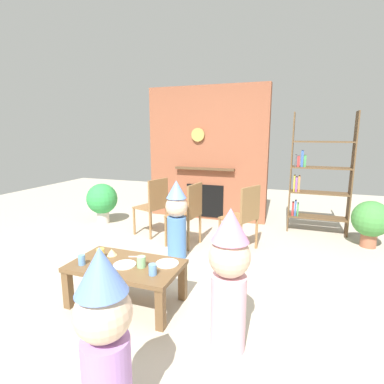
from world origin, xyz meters
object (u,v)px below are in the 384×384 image
at_px(child_with_cone_hat, 105,340).
at_px(child_in_pink, 229,277).
at_px(dining_chair_right, 244,214).
at_px(potted_plant_short, 102,200).
at_px(birthday_cake_slice, 112,252).
at_px(dining_chair_middle, 189,211).
at_px(paper_plate_rear, 167,263).
at_px(potted_plant_tall, 371,220).
at_px(bookshelf, 315,178).
at_px(paper_cup_near_right, 153,270).
at_px(paper_cup_near_left, 82,260).
at_px(child_by_the_chairs, 177,217).
at_px(dining_chair_left, 154,203).
at_px(paper_cup_far_left, 141,262).
at_px(paper_plate_front, 125,265).
at_px(paper_cup_center, 101,253).
at_px(coffee_table, 126,270).

bearing_deg(child_with_cone_hat, child_in_pink, -55.29).
distance_m(dining_chair_right, potted_plant_short, 2.62).
xyz_separation_m(birthday_cake_slice, dining_chair_middle, (0.27, 1.46, 0.08)).
bearing_deg(paper_plate_rear, child_with_cone_hat, -79.87).
height_order(paper_plate_rear, potted_plant_tall, potted_plant_tall).
height_order(birthday_cake_slice, child_in_pink, child_in_pink).
height_order(bookshelf, paper_cup_near_right, bookshelf).
distance_m(dining_chair_middle, potted_plant_short, 1.89).
height_order(paper_cup_near_left, dining_chair_right, dining_chair_right).
xyz_separation_m(bookshelf, child_by_the_chairs, (-1.67, -1.70, -0.35)).
distance_m(child_in_pink, dining_chair_left, 2.67).
xyz_separation_m(child_with_cone_hat, potted_plant_tall, (1.85, 3.52, -0.17)).
height_order(paper_cup_near_left, potted_plant_short, potted_plant_short).
bearing_deg(potted_plant_tall, paper_cup_near_left, -137.63).
distance_m(paper_cup_far_left, potted_plant_short, 2.87).
height_order(paper_plate_front, potted_plant_short, potted_plant_short).
xyz_separation_m(paper_cup_far_left, dining_chair_right, (0.62, 1.69, 0.06)).
bearing_deg(child_by_the_chairs, paper_cup_center, -14.70).
relative_size(paper_cup_near_right, paper_plate_front, 0.46).
distance_m(paper_cup_near_left, potted_plant_tall, 3.79).
xyz_separation_m(coffee_table, dining_chair_middle, (0.03, 1.59, 0.18)).
bearing_deg(dining_chair_right, child_with_cone_hat, 111.90).
bearing_deg(paper_plate_rear, child_in_pink, -30.51).
bearing_deg(potted_plant_short, paper_cup_center, -54.14).
height_order(paper_plate_front, dining_chair_middle, dining_chair_middle).
height_order(paper_cup_near_left, paper_plate_rear, paper_cup_near_left).
relative_size(coffee_table, dining_chair_right, 1.14).
height_order(child_by_the_chairs, dining_chair_right, child_by_the_chairs).
relative_size(coffee_table, potted_plant_short, 1.44).
xyz_separation_m(paper_cup_center, potted_plant_tall, (2.73, 2.37, -0.05)).
distance_m(child_in_pink, dining_chair_right, 1.96).
distance_m(bookshelf, paper_cup_far_left, 3.27).
bearing_deg(child_in_pink, potted_plant_tall, -103.09).
distance_m(dining_chair_right, potted_plant_tall, 1.80).
bearing_deg(paper_cup_near_right, child_by_the_chairs, 103.68).
relative_size(paper_plate_front, birthday_cake_slice, 2.05).
bearing_deg(bookshelf, birthday_cake_slice, -125.30).
bearing_deg(paper_cup_near_left, paper_plate_front, 17.88).
distance_m(paper_plate_front, dining_chair_middle, 1.62).
height_order(bookshelf, potted_plant_short, bookshelf).
bearing_deg(bookshelf, dining_chair_right, -127.51).
bearing_deg(child_with_cone_hat, paper_cup_near_left, 16.98).
bearing_deg(child_with_cone_hat, paper_cup_far_left, -7.11).
distance_m(paper_cup_far_left, child_by_the_chairs, 1.17).
xyz_separation_m(paper_cup_center, dining_chair_left, (-0.33, 1.80, 0.07)).
relative_size(paper_cup_near_left, child_by_the_chairs, 0.09).
height_order(birthday_cake_slice, potted_plant_short, potted_plant_short).
distance_m(paper_plate_rear, dining_chair_middle, 1.50).
bearing_deg(potted_plant_short, dining_chair_right, -9.14).
bearing_deg(birthday_cake_slice, child_with_cone_hat, -56.52).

